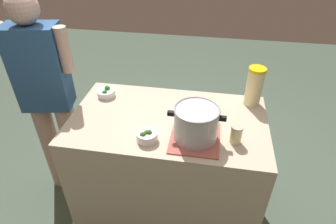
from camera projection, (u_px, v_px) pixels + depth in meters
The scene contains 9 objects.
ground_plane at pixel (168, 209), 2.35m from camera, with size 8.00×8.00×0.00m, color #475949.
counter_slab at pixel (168, 170), 2.08m from camera, with size 1.25×0.73×0.94m, color #BEAE94.
dish_cloth at pixel (195, 137), 1.65m from camera, with size 0.28×0.32×0.01m, color #AF594E.
cooking_pot at pixel (196, 123), 1.59m from camera, with size 0.33×0.26×0.20m.
lemonade_pitcher at pixel (254, 86), 1.87m from camera, with size 0.11×0.11×0.27m.
mason_jar at pixel (236, 134), 1.59m from camera, with size 0.07×0.07×0.11m.
broccoli_bowl_front at pixel (106, 93), 2.01m from camera, with size 0.13×0.13×0.07m.
broccoli_bowl_center at pixel (147, 136), 1.62m from camera, with size 0.12×0.12×0.07m.
person_cook at pixel (48, 98), 2.05m from camera, with size 0.50×0.26×1.64m.
Camera 1 is at (-0.24, 1.43, 2.01)m, focal length 30.33 mm.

